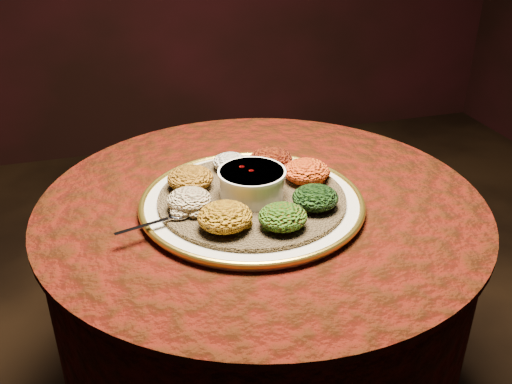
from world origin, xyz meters
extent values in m
cylinder|color=black|center=(0.00, 0.00, 0.34)|extent=(0.12, 0.12, 0.68)
cylinder|color=black|center=(0.00, 0.00, 0.70)|extent=(0.80, 0.80, 0.04)
cylinder|color=#3A0B04|center=(0.00, 0.00, 0.56)|extent=(0.93, 0.93, 0.34)
cylinder|color=#3A0B04|center=(0.00, 0.00, 0.73)|extent=(0.96, 0.96, 0.01)
cylinder|color=beige|center=(-0.03, -0.03, 0.74)|extent=(0.45, 0.45, 0.02)
torus|color=gold|center=(-0.03, -0.03, 0.75)|extent=(0.47, 0.47, 0.01)
cylinder|color=brown|center=(-0.03, -0.03, 0.76)|extent=(0.49, 0.49, 0.01)
cylinder|color=white|center=(-0.03, -0.03, 0.79)|extent=(0.13, 0.13, 0.06)
cylinder|color=white|center=(-0.03, -0.03, 0.82)|extent=(0.14, 0.14, 0.01)
cylinder|color=#530504|center=(-0.03, -0.03, 0.81)|extent=(0.11, 0.11, 0.01)
ellipsoid|color=silver|center=(-0.19, -0.07, 0.77)|extent=(0.04, 0.03, 0.01)
cube|color=silver|center=(-0.26, -0.09, 0.77)|extent=(0.12, 0.04, 0.00)
ellipsoid|color=beige|center=(-0.04, 0.10, 0.78)|extent=(0.08, 0.07, 0.04)
ellipsoid|color=black|center=(0.05, 0.08, 0.79)|extent=(0.10, 0.09, 0.05)
ellipsoid|color=#BC730F|center=(0.10, 0.00, 0.79)|extent=(0.10, 0.10, 0.05)
ellipsoid|color=black|center=(0.08, -0.11, 0.78)|extent=(0.09, 0.09, 0.04)
ellipsoid|color=#A3290A|center=(-0.01, -0.16, 0.78)|extent=(0.09, 0.09, 0.04)
ellipsoid|color=#A1720E|center=(-0.11, -0.14, 0.79)|extent=(0.10, 0.10, 0.05)
ellipsoid|color=maroon|center=(-0.16, -0.05, 0.78)|extent=(0.09, 0.08, 0.04)
ellipsoid|color=#9E5F13|center=(-0.15, 0.04, 0.79)|extent=(0.10, 0.09, 0.05)
camera|label=1|loc=(-0.31, -1.02, 1.33)|focal=40.00mm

